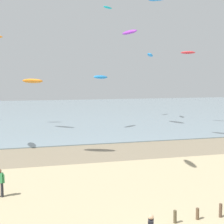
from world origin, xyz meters
name	(u,v)px	position (x,y,z in m)	size (l,w,h in m)	color
wet_sand_strip	(104,152)	(0.00, 18.71, 0.00)	(120.00, 7.12, 0.01)	#84755B
sea	(64,111)	(0.00, 57.27, 0.05)	(160.00, 70.00, 0.10)	gray
person_nearest_camera	(0,182)	(-8.55, 9.18, 0.92)	(0.54, 0.33, 1.71)	#232328
kite_aloft_2	(129,32)	(6.99, 32.89, 13.64)	(3.41, 1.09, 0.55)	purple
kite_aloft_3	(108,7)	(6.10, 42.26, 19.02)	(2.17, 0.69, 0.35)	#19B2B7
kite_aloft_5	(101,77)	(2.55, 31.75, 7.30)	(2.78, 0.89, 0.45)	#2384D1
kite_aloft_7	(188,53)	(16.40, 33.21, 11.00)	(2.16, 0.69, 0.35)	red
kite_aloft_10	(150,55)	(12.79, 39.61, 11.05)	(3.01, 0.96, 0.48)	#2384D1
kite_aloft_13	(32,81)	(-6.54, 33.63, 6.77)	(3.47, 1.11, 0.56)	orange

